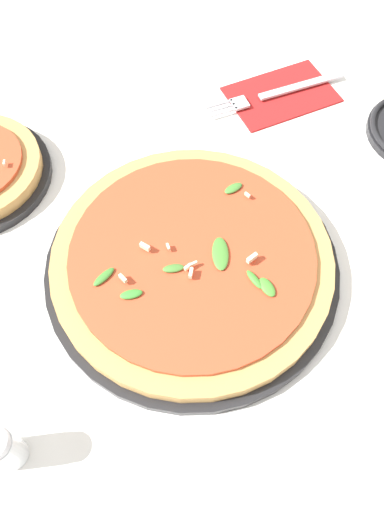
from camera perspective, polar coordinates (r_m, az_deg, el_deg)
ground_plane at (r=0.63m, az=-3.32°, el=1.08°), size 6.00×6.00×0.00m
pizza_arugula_main at (r=0.60m, az=0.00°, el=-0.64°), size 0.35×0.35×0.05m
napkin at (r=0.81m, az=10.17°, el=17.79°), size 0.18×0.15×0.01m
fork at (r=0.81m, az=9.68°, el=17.94°), size 0.22×0.07×0.00m
shaker_pepper at (r=0.54m, az=-20.83°, el=-19.89°), size 0.03×0.03×0.07m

